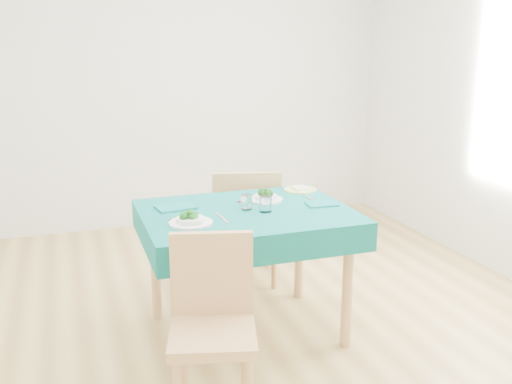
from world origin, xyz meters
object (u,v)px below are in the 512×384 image
object	(u,v)px
chair_near	(212,325)
bowl_far	(266,195)
chair_far	(245,203)
bowl_near	(191,218)
table	(247,272)
side_plate	(300,190)

from	to	relation	value
chair_near	bowl_far	bearing A→B (deg)	72.47
chair_far	bowl_near	world-z (taller)	chair_far
bowl_far	chair_near	bearing A→B (deg)	-122.48
chair_near	bowl_near	world-z (taller)	chair_near
table	chair_near	xyz separation A→B (m)	(-0.40, -0.74, 0.10)
table	bowl_far	xyz separation A→B (m)	(0.18, 0.17, 0.41)
bowl_near	bowl_far	bearing A→B (deg)	30.06
chair_far	bowl_far	xyz separation A→B (m)	(-0.05, -0.59, 0.21)
chair_near	bowl_near	distance (m)	0.68
chair_near	chair_far	size ratio (longest dim) A/B	0.82
bowl_near	bowl_far	xyz separation A→B (m)	(0.53, 0.31, -0.00)
bowl_far	table	bearing A→B (deg)	-136.97
table	side_plate	size ratio (longest dim) A/B	5.58
chair_near	bowl_near	size ratio (longest dim) A/B	4.10
side_plate	chair_far	bearing A→B (deg)	119.03
bowl_far	side_plate	size ratio (longest dim) A/B	1.00
bowl_near	bowl_far	size ratio (longest dim) A/B	1.11
chair_far	side_plate	xyz separation A→B (m)	(0.24, -0.43, 0.18)
chair_near	side_plate	bearing A→B (deg)	65.64
table	side_plate	bearing A→B (deg)	34.43
chair_far	side_plate	size ratio (longest dim) A/B	5.52
bowl_near	bowl_far	world-z (taller)	bowl_near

